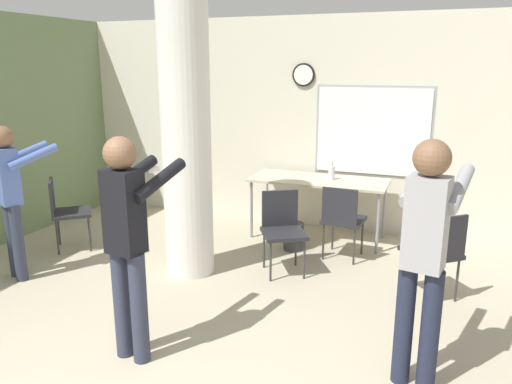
{
  "coord_description": "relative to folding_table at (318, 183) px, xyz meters",
  "views": [
    {
      "loc": [
        1.63,
        -1.49,
        2.2
      ],
      "look_at": [
        0.06,
        2.58,
        1.07
      ],
      "focal_mm": 35.0,
      "sensor_mm": 36.0,
      "label": 1
    }
  ],
  "objects": [
    {
      "name": "chair_mid_room",
      "position": [
        1.47,
        -1.32,
        -0.22
      ],
      "size": [
        0.62,
        0.62,
        0.87
      ],
      "color": "#232328",
      "rests_on": "ground_plane"
    },
    {
      "name": "chair_table_front",
      "position": [
        -0.09,
        -1.17,
        -0.22
      ],
      "size": [
        0.6,
        0.6,
        0.87
      ],
      "color": "#232328",
      "rests_on": "ground_plane"
    },
    {
      "name": "person_playing_side",
      "position": [
        1.4,
        -2.72,
        0.3
      ],
      "size": [
        0.47,
        0.71,
        1.74
      ],
      "color": "#1E2338",
      "rests_on": "ground_plane"
    },
    {
      "name": "person_watching_back",
      "position": [
        -2.61,
        -2.33,
        0.22
      ],
      "size": [
        0.53,
        0.65,
        1.6
      ],
      "color": "#2D3347",
      "rests_on": "ground_plane"
    },
    {
      "name": "person_playing_front",
      "position": [
        -0.63,
        -3.14,
        0.28
      ],
      "size": [
        0.44,
        0.69,
        1.71
      ],
      "color": "#2D3347",
      "rests_on": "ground_plane"
    },
    {
      "name": "folding_table",
      "position": [
        0.0,
        0.0,
        0.0
      ],
      "size": [
        1.72,
        0.71,
        0.78
      ],
      "color": "beige",
      "rests_on": "ground_plane"
    },
    {
      "name": "chair_by_left_wall",
      "position": [
        -2.73,
        -1.48,
        -0.22
      ],
      "size": [
        0.62,
        0.62,
        0.87
      ],
      "color": "#232328",
      "rests_on": "ground_plane"
    },
    {
      "name": "support_pillar",
      "position": [
        -1.02,
        -1.54,
        0.67
      ],
      "size": [
        0.51,
        0.51,
        2.8
      ],
      "color": "silver",
      "rests_on": "ground_plane"
    },
    {
      "name": "waste_bin",
      "position": [
        -0.16,
        -0.52,
        -0.56
      ],
      "size": [
        0.25,
        0.25,
        0.33
      ],
      "color": "#38383D",
      "rests_on": "ground_plane"
    },
    {
      "name": "wall_back",
      "position": [
        -0.15,
        0.54,
        0.67
      ],
      "size": [
        8.0,
        0.15,
        2.8
      ],
      "color": "beige",
      "rests_on": "ground_plane"
    },
    {
      "name": "bottle_on_table",
      "position": [
        0.16,
        0.03,
        0.14
      ],
      "size": [
        0.08,
        0.08,
        0.24
      ],
      "color": "silver",
      "rests_on": "folding_table"
    },
    {
      "name": "chair_table_right",
      "position": [
        0.44,
        -0.61,
        -0.22
      ],
      "size": [
        0.47,
        0.47,
        0.87
      ],
      "color": "#232328",
      "rests_on": "ground_plane"
    }
  ]
}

